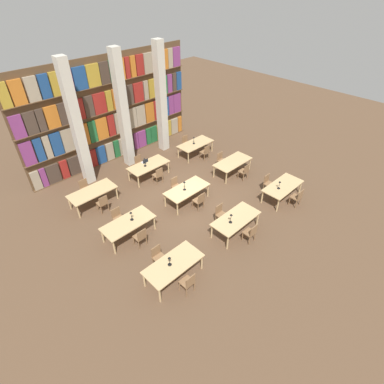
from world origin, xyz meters
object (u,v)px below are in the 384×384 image
Objects in this scene: chair_14 at (158,175)px; laptop at (145,162)px; pillar_right at (161,99)px; desk_lamp_0 at (169,260)px; chair_5 at (268,183)px; chair_13 at (85,188)px; chair_17 at (186,142)px; desk_lamp_6 at (194,139)px; chair_1 at (158,256)px; reading_table_7 at (148,166)px; chair_3 at (221,214)px; reading_table_2 at (283,187)px; desk_lamp_4 at (184,184)px; reading_table_3 at (128,224)px; chair_2 at (251,233)px; reading_table_8 at (195,144)px; chair_15 at (139,163)px; desk_lamp_1 at (231,217)px; reading_table_0 at (173,265)px; reading_table_1 at (236,219)px; chair_9 at (176,186)px; pillar_center at (123,112)px; desk_lamp_3 at (131,214)px; reading_table_5 at (233,163)px; pillar_left at (77,126)px; desk_lamp_5 at (145,161)px; chair_6 at (140,237)px; reading_table_4 at (187,190)px; chair_10 at (244,171)px; chair_16 at (205,152)px; desk_lamp_2 at (280,184)px; chair_0 at (188,282)px; chair_4 at (297,197)px; chair_11 at (221,160)px.

chair_14 is 1.12m from laptop.
desk_lamp_0 is (-5.93, -7.45, -2.01)m from pillar_right.
chair_5 is 1.00× the size of chair_13.
desk_lamp_6 reaches higher than chair_17.
chair_1 reaches higher than reading_table_7.
chair_3 is at bearing 179.57° from chair_1.
chair_14 is at bearing 123.89° from reading_table_2.
chair_1 is at bearing -143.37° from desk_lamp_6.
reading_table_3 is at bearing -179.67° from desk_lamp_4.
reading_table_8 is at bearing 62.67° from chair_2.
desk_lamp_6 is (3.27, -0.77, 0.52)m from chair_15.
desk_lamp_1 reaches higher than chair_14.
reading_table_0 is 2.36× the size of chair_15.
reading_table_3 is 2.36× the size of chair_15.
desk_lamp_0 reaches higher than reading_table_1.
desk_lamp_6 is at bearing -147.09° from chair_9.
pillar_center reaches higher than chair_17.
reading_table_2 is at bearing -24.70° from desk_lamp_3.
reading_table_5 is 4.56m from laptop.
pillar_left is 2.47m from pillar_center.
chair_13 is 1.00× the size of chair_14.
chair_1 is 2.12× the size of desk_lamp_3.
chair_2 is 6.51m from desk_lamp_5.
chair_1 and chair_6 have the same top height.
chair_6 is (-6.56, 2.14, -0.17)m from reading_table_2.
pillar_center reaches higher than chair_9.
chair_9 is (0.02, 0.78, -0.17)m from reading_table_4.
pillar_left is 1.00× the size of pillar_right.
reading_table_0 is 2.36× the size of chair_10.
pillar_right is 6.77× the size of chair_14.
reading_table_4 is at bearing -90.69° from pillar_center.
chair_5 and chair_6 have the same top height.
chair_2 is 6.57m from chair_16.
pillar_left is 7.75m from reading_table_5.
chair_16 is (6.57, 2.06, -0.17)m from reading_table_3.
desk_lamp_2 is 0.19× the size of reading_table_7.
chair_3 is at bearing 24.61° from chair_0.
desk_lamp_0 is at bearing -140.40° from reading_table_8.
reading_table_3 is 4.50× the size of desk_lamp_4.
reading_table_4 is (-0.03, 3.60, 0.17)m from chair_2.
chair_3 is 3.72m from chair_4.
desk_lamp_4 is at bearing 93.64° from reading_table_1.
reading_table_3 is (-3.27, -4.70, -2.35)m from pillar_center.
desk_lamp_2 reaches higher than reading_table_1.
chair_4 is at bearing -23.95° from chair_6.
reading_table_2 is 4.98m from chair_9.
chair_17 is (6.57, 4.40, 0.00)m from chair_6.
pillar_right reaches higher than chair_17.
chair_11 is (6.68, 2.87, 0.00)m from chair_1.
chair_6 is at bearing -156.64° from chair_16.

